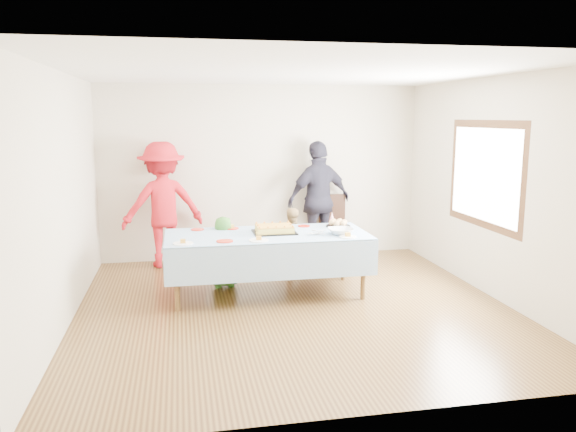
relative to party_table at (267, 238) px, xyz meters
name	(u,v)px	position (x,y,z in m)	size (l,w,h in m)	color
ground	(294,307)	(0.23, -0.54, -0.72)	(5.00, 5.00, 0.00)	#472B14
room_walls	(299,157)	(0.29, -0.53, 1.05)	(5.04, 5.04, 2.72)	beige
party_table	(267,238)	(0.00, 0.00, 0.00)	(2.50, 1.10, 0.78)	brown
birthday_cake	(274,229)	(0.10, 0.04, 0.10)	(0.53, 0.41, 0.09)	black
rolls_tray	(338,224)	(0.99, 0.27, 0.10)	(0.32, 0.32, 0.10)	black
punch_bowl	(340,231)	(0.89, -0.20, 0.09)	(0.31, 0.31, 0.08)	silver
party_hat	(332,218)	(0.96, 0.46, 0.14)	(0.10, 0.10, 0.16)	white
fork_pile	(316,232)	(0.58, -0.18, 0.09)	(0.24, 0.18, 0.07)	white
plate_red_far_a	(197,230)	(-0.84, 0.40, 0.06)	(0.17, 0.17, 0.01)	red
plate_red_far_b	(232,228)	(-0.40, 0.40, 0.06)	(0.18, 0.18, 0.01)	red
plate_red_far_c	(270,228)	(0.09, 0.34, 0.06)	(0.19, 0.19, 0.01)	red
plate_red_far_d	(304,226)	(0.55, 0.37, 0.06)	(0.16, 0.16, 0.01)	red
plate_red_near	(225,241)	(-0.55, -0.35, 0.06)	(0.20, 0.20, 0.01)	red
plate_white_left	(183,243)	(-1.03, -0.38, 0.06)	(0.23, 0.23, 0.01)	white
plate_white_mid	(259,240)	(-0.16, -0.38, 0.06)	(0.23, 0.23, 0.01)	white
plate_white_right	(348,237)	(0.93, -0.39, 0.06)	(0.21, 0.21, 0.01)	white
dining_chair	(334,222)	(1.34, 1.74, -0.18)	(0.43, 0.43, 0.99)	black
toddler_left	(224,248)	(-0.49, 0.76, -0.28)	(0.32, 0.21, 0.88)	#C0184C
toddler_mid	(224,252)	(-0.51, 0.42, -0.26)	(0.46, 0.30, 0.94)	#357226
toddler_right	(291,241)	(0.47, 0.88, -0.25)	(0.46, 0.36, 0.95)	tan
adult_left	(163,205)	(-1.31, 1.66, 0.20)	(1.20, 0.69, 1.86)	red
adult_right	(319,200)	(1.08, 1.66, 0.20)	(1.08, 0.45, 1.85)	#282736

